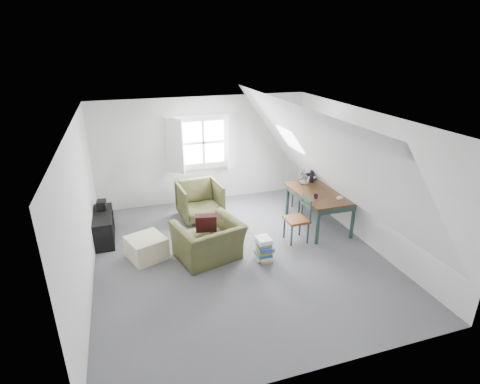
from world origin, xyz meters
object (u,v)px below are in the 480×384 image
object	(u,v)px
dining_chair_near	(298,219)
media_shelf	(104,229)
dining_chair_far	(305,189)
armchair_far	(201,218)
dining_table	(319,196)
ottoman	(147,248)
armchair_near	(209,258)
magazine_stack	(264,249)

from	to	relation	value
dining_chair_near	media_shelf	xyz separation A→B (m)	(-3.60, 1.15, -0.22)
dining_chair_far	media_shelf	world-z (taller)	dining_chair_far
armchair_far	dining_table	xyz separation A→B (m)	(2.28, -1.11, 0.67)
media_shelf	dining_chair_far	bearing A→B (deg)	2.69
dining_table	ottoman	bearing A→B (deg)	-173.72
armchair_near	dining_chair_near	bearing A→B (deg)	168.94
dining_table	magazine_stack	bearing A→B (deg)	-146.49
ottoman	armchair_near	bearing A→B (deg)	-19.20
dining_chair_far	magazine_stack	distance (m)	2.40
ottoman	dining_table	distance (m)	3.58
dining_chair_near	media_shelf	world-z (taller)	dining_chair_near
armchair_far	media_shelf	bearing A→B (deg)	-173.80
dining_chair_far	armchair_near	bearing A→B (deg)	24.09
dining_chair_near	armchair_far	bearing A→B (deg)	-131.72
media_shelf	armchair_near	bearing A→B (deg)	-34.02
dining_chair_far	magazine_stack	bearing A→B (deg)	42.26
ottoman	dining_chair_near	size ratio (longest dim) A/B	0.67
armchair_near	dining_chair_far	bearing A→B (deg)	-166.72
armchair_far	ottoman	bearing A→B (deg)	-139.27
armchair_far	media_shelf	distance (m)	2.06
media_shelf	magazine_stack	world-z (taller)	media_shelf
ottoman	media_shelf	bearing A→B (deg)	129.08
dining_chair_far	dining_chair_near	bearing A→B (deg)	54.56
dining_table	media_shelf	size ratio (longest dim) A/B	1.44
dining_table	media_shelf	world-z (taller)	dining_table
dining_table	dining_chair_near	size ratio (longest dim) A/B	1.72
dining_chair_near	dining_chair_far	bearing A→B (deg)	151.18
dining_table	dining_chair_far	xyz separation A→B (m)	(0.09, 0.81, -0.17)
ottoman	dining_table	size ratio (longest dim) A/B	0.39
armchair_far	dining_chair_near	size ratio (longest dim) A/B	1.00
dining_chair_near	magazine_stack	size ratio (longest dim) A/B	2.08
dining_table	magazine_stack	size ratio (longest dim) A/B	3.57
armchair_near	media_shelf	bearing A→B (deg)	-50.22
dining_table	dining_chair_near	bearing A→B (deg)	-143.41
armchair_near	dining_table	bearing A→B (deg)	178.04
armchair_near	ottoman	world-z (taller)	ottoman
armchair_near	media_shelf	size ratio (longest dim) A/B	1.01
dining_chair_far	armchair_far	bearing A→B (deg)	-11.42
dining_chair_far	media_shelf	bearing A→B (deg)	-2.69
armchair_far	dining_table	distance (m)	2.63
dining_chair_near	media_shelf	size ratio (longest dim) A/B	0.84
dining_chair_far	dining_chair_near	world-z (taller)	dining_chair_far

